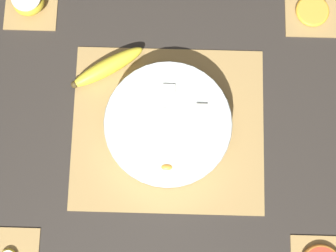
{
  "coord_description": "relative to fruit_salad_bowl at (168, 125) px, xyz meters",
  "views": [
    {
      "loc": [
        0.01,
        -0.2,
        1.05
      ],
      "look_at": [
        0.0,
        0.0,
        0.03
      ],
      "focal_mm": 50.0,
      "sensor_mm": 36.0,
      "label": 1
    }
  ],
  "objects": [
    {
      "name": "fruit_salad_bowl",
      "position": [
        0.0,
        0.0,
        0.0
      ],
      "size": [
        0.28,
        0.28,
        0.08
      ],
      "color": "silver",
      "rests_on": "bamboo_mat_center"
    },
    {
      "name": "bamboo_mat_center",
      "position": [
        0.0,
        -0.0,
        -0.04
      ],
      "size": [
        0.44,
        0.38,
        0.01
      ],
      "color": "#A8844C",
      "rests_on": "ground_plane"
    },
    {
      "name": "coaster_mat_far_left",
      "position": [
        -0.34,
        0.29,
        -0.04
      ],
      "size": [
        0.13,
        0.13,
        0.01
      ],
      "color": "#A8844C",
      "rests_on": "ground_plane"
    },
    {
      "name": "whole_banana",
      "position": [
        -0.14,
        0.13,
        -0.02
      ],
      "size": [
        0.17,
        0.12,
        0.04
      ],
      "color": "yellow",
      "rests_on": "bamboo_mat_center"
    },
    {
      "name": "ground_plane",
      "position": [
        0.0,
        -0.0,
        -0.04
      ],
      "size": [
        6.0,
        6.0,
        0.0
      ],
      "primitive_type": "plane",
      "color": "#2D2823"
    },
    {
      "name": "apple_half",
      "position": [
        -0.34,
        0.29,
        -0.02
      ],
      "size": [
        0.08,
        0.08,
        0.04
      ],
      "color": "gold",
      "rests_on": "coaster_mat_far_left"
    },
    {
      "name": "orange_slice_whole",
      "position": [
        0.34,
        0.29,
        -0.03
      ],
      "size": [
        0.08,
        0.08,
        0.01
      ],
      "color": "#F9A338",
      "rests_on": "coaster_mat_far_right"
    },
    {
      "name": "coaster_mat_far_right",
      "position": [
        0.34,
        0.29,
        -0.04
      ],
      "size": [
        0.13,
        0.13,
        0.01
      ],
      "color": "#A8844C",
      "rests_on": "ground_plane"
    }
  ]
}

